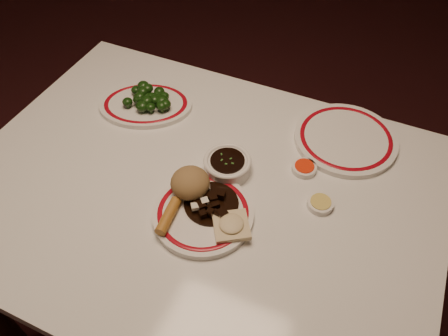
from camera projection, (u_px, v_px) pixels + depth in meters
ground at (206, 310)px, 1.66m from camera, size 7.00×7.00×0.00m
dining_table at (198, 208)px, 1.17m from camera, size 1.20×0.90×0.75m
main_plate at (203, 214)px, 1.03m from camera, size 0.26×0.26×0.02m
rice_mound at (190, 183)px, 1.04m from camera, size 0.09×0.09×0.07m
spring_roll at (168, 216)px, 1.00m from camera, size 0.04×0.10×0.03m
fried_wonton at (231, 225)px, 0.99m from camera, size 0.11×0.11×0.02m
stirfry_heap at (211, 203)px, 1.03m from camera, size 0.13×0.13×0.03m
broccoli_plate at (146, 105)px, 1.29m from camera, size 0.33×0.31×0.02m
broccoli_pile at (148, 98)px, 1.27m from camera, size 0.15×0.11×0.05m
soy_bowl at (227, 166)px, 1.12m from camera, size 0.12×0.12×0.04m
sweet_sour_dish at (304, 168)px, 1.13m from camera, size 0.06×0.06×0.02m
mustard_dish at (320, 204)px, 1.05m from camera, size 0.06×0.06×0.02m
far_plate at (345, 139)px, 1.20m from camera, size 0.30×0.30×0.02m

